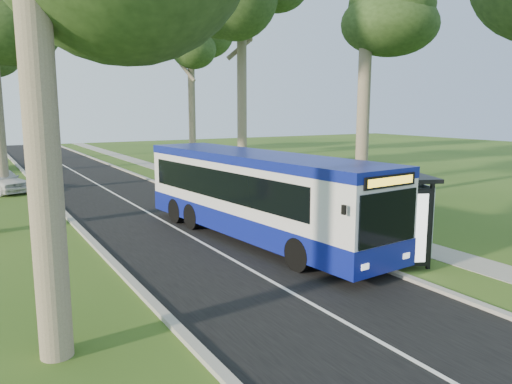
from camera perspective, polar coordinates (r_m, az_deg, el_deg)
ground at (r=18.37m, az=6.90°, el=-6.00°), size 120.00×120.00×0.00m
road at (r=25.60m, az=-13.26°, el=-1.72°), size 7.00×100.00×0.02m
kerb_east at (r=26.80m, az=-6.11°, el=-0.91°), size 0.25×100.00×0.12m
kerb_west at (r=24.83m, az=-21.01°, el=-2.34°), size 0.25×100.00×0.12m
centre_line at (r=25.60m, az=-13.27°, el=-1.70°), size 0.12×100.00×0.00m
footpath at (r=28.14m, az=-0.53°, el=-0.46°), size 1.50×100.00×0.02m
bus at (r=18.57m, az=0.06°, el=-0.40°), size 3.78×12.53×3.27m
bus_stop_sign at (r=16.95m, az=11.18°, el=-1.81°), size 0.10×0.37×2.60m
bus_shelter at (r=16.75m, az=16.77°, el=-0.84°), size 2.91×3.72×2.83m
litter_bin at (r=19.60m, az=8.55°, el=-3.72°), size 0.50×0.50×0.87m
car_white at (r=32.87m, az=-27.19°, el=1.20°), size 3.25×4.62×1.46m
tree_east_c at (r=37.19m, az=-1.66°, el=20.21°), size 5.20×5.20×15.91m
tree_east_d at (r=48.22m, az=-7.48°, el=16.22°), size 5.20×5.20×14.26m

